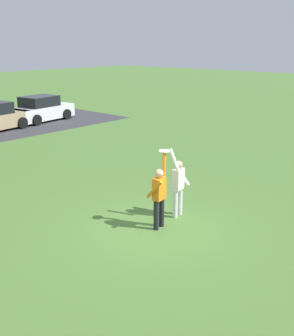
# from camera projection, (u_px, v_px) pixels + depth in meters

# --- Properties ---
(ground_plane) EXTENTS (120.00, 120.00, 0.00)m
(ground_plane) POSITION_uv_depth(u_px,v_px,m) (153.00, 229.00, 10.78)
(ground_plane) COLOR #4C7533
(person_catcher) EXTENTS (0.56, 0.49, 2.08)m
(person_catcher) POSITION_uv_depth(u_px,v_px,m) (159.00, 194.00, 10.56)
(person_catcher) COLOR black
(person_catcher) RESTS_ON ground_plane
(person_defender) EXTENTS (0.57, 0.49, 2.04)m
(person_defender) POSITION_uv_depth(u_px,v_px,m) (178.00, 184.00, 11.31)
(person_defender) COLOR silver
(person_defender) RESTS_ON ground_plane
(frisbee_disc) EXTENTS (0.29, 0.29, 0.02)m
(frisbee_disc) POSITION_uv_depth(u_px,v_px,m) (164.00, 151.00, 10.41)
(frisbee_disc) COLOR white
(frisbee_disc) RESTS_ON person_catcher
(parked_car_white) EXTENTS (4.31, 2.46, 1.59)m
(parked_car_white) POSITION_uv_depth(u_px,v_px,m) (41.00, 110.00, 25.63)
(parked_car_white) COLOR white
(parked_car_white) RESTS_ON ground_plane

